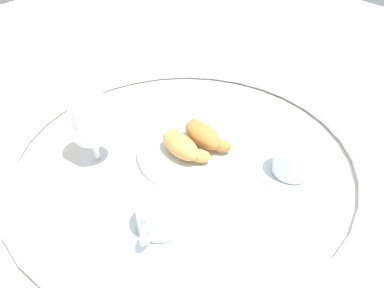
{
  "coord_description": "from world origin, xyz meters",
  "views": [
    {
      "loc": [
        0.48,
        -0.45,
        0.58
      ],
      "look_at": [
        -0.01,
        0.03,
        0.03
      ],
      "focal_mm": 40.14,
      "sensor_mm": 36.0,
      "label": 1
    }
  ],
  "objects_px": {
    "sugar_packet": "(91,134)",
    "coffee_cup_near": "(159,219)",
    "pastry_plate": "(192,151)",
    "croissant_small": "(204,135)",
    "croissant_large": "(182,145)",
    "juice_glass_left": "(91,123)",
    "coffee_cup_far": "(293,164)"
  },
  "relations": [
    {
      "from": "croissant_large",
      "to": "sugar_packet",
      "type": "bearing_deg",
      "value": -157.2
    },
    {
      "from": "coffee_cup_far",
      "to": "juice_glass_left",
      "type": "relative_size",
      "value": 0.97
    },
    {
      "from": "juice_glass_left",
      "to": "sugar_packet",
      "type": "xyz_separation_m",
      "value": [
        -0.08,
        0.04,
        -0.09
      ]
    },
    {
      "from": "coffee_cup_near",
      "to": "sugar_packet",
      "type": "distance_m",
      "value": 0.32
    },
    {
      "from": "croissant_large",
      "to": "pastry_plate",
      "type": "bearing_deg",
      "value": 82.01
    },
    {
      "from": "pastry_plate",
      "to": "sugar_packet",
      "type": "bearing_deg",
      "value": -152.06
    },
    {
      "from": "croissant_large",
      "to": "coffee_cup_near",
      "type": "bearing_deg",
      "value": -56.05
    },
    {
      "from": "coffee_cup_near",
      "to": "coffee_cup_far",
      "type": "bearing_deg",
      "value": 74.53
    },
    {
      "from": "pastry_plate",
      "to": "juice_glass_left",
      "type": "distance_m",
      "value": 0.21
    },
    {
      "from": "pastry_plate",
      "to": "coffee_cup_near",
      "type": "xyz_separation_m",
      "value": [
        0.1,
        -0.18,
        0.02
      ]
    },
    {
      "from": "sugar_packet",
      "to": "croissant_small",
      "type": "bearing_deg",
      "value": 45.59
    },
    {
      "from": "coffee_cup_near",
      "to": "juice_glass_left",
      "type": "relative_size",
      "value": 0.97
    },
    {
      "from": "croissant_small",
      "to": "sugar_packet",
      "type": "height_order",
      "value": "croissant_small"
    },
    {
      "from": "croissant_large",
      "to": "croissant_small",
      "type": "relative_size",
      "value": 1.0
    },
    {
      "from": "croissant_large",
      "to": "sugar_packet",
      "type": "xyz_separation_m",
      "value": [
        -0.2,
        -0.09,
        -0.03
      ]
    },
    {
      "from": "pastry_plate",
      "to": "juice_glass_left",
      "type": "xyz_separation_m",
      "value": [
        -0.13,
        -0.15,
        0.08
      ]
    },
    {
      "from": "coffee_cup_far",
      "to": "coffee_cup_near",
      "type": "bearing_deg",
      "value": -105.47
    },
    {
      "from": "sugar_packet",
      "to": "coffee_cup_near",
      "type": "bearing_deg",
      "value": -0.94
    },
    {
      "from": "pastry_plate",
      "to": "coffee_cup_far",
      "type": "bearing_deg",
      "value": 28.91
    },
    {
      "from": "coffee_cup_far",
      "to": "juice_glass_left",
      "type": "distance_m",
      "value": 0.4
    },
    {
      "from": "croissant_large",
      "to": "coffee_cup_far",
      "type": "height_order",
      "value": "same"
    },
    {
      "from": "pastry_plate",
      "to": "croissant_large",
      "type": "height_order",
      "value": "croissant_large"
    },
    {
      "from": "juice_glass_left",
      "to": "croissant_large",
      "type": "bearing_deg",
      "value": 44.63
    },
    {
      "from": "pastry_plate",
      "to": "croissant_small",
      "type": "bearing_deg",
      "value": 82.51
    },
    {
      "from": "coffee_cup_far",
      "to": "juice_glass_left",
      "type": "xyz_separation_m",
      "value": [
        -0.31,
        -0.25,
        0.07
      ]
    },
    {
      "from": "juice_glass_left",
      "to": "sugar_packet",
      "type": "bearing_deg",
      "value": 153.97
    },
    {
      "from": "juice_glass_left",
      "to": "coffee_cup_near",
      "type": "bearing_deg",
      "value": -8.03
    },
    {
      "from": "pastry_plate",
      "to": "coffee_cup_near",
      "type": "relative_size",
      "value": 1.67
    },
    {
      "from": "pastry_plate",
      "to": "coffee_cup_far",
      "type": "relative_size",
      "value": 1.67
    },
    {
      "from": "sugar_packet",
      "to": "croissant_large",
      "type": "bearing_deg",
      "value": 34.77
    },
    {
      "from": "pastry_plate",
      "to": "croissant_small",
      "type": "xyz_separation_m",
      "value": [
        0.0,
        0.03,
        0.03
      ]
    },
    {
      "from": "croissant_large",
      "to": "juice_glass_left",
      "type": "height_order",
      "value": "juice_glass_left"
    }
  ]
}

